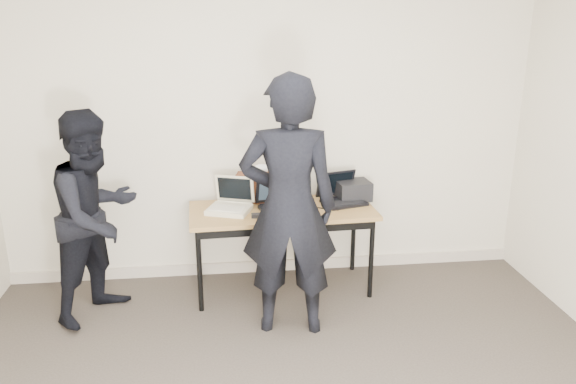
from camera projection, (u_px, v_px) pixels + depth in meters
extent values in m
cube|color=beige|center=(267.00, 124.00, 4.75)|extent=(4.50, 0.05, 2.70)
cube|color=olive|center=(282.00, 211.00, 4.58)|extent=(1.53, 0.72, 0.03)
cylinder|color=black|center=(200.00, 271.00, 4.34)|extent=(0.04, 0.04, 0.68)
cylinder|color=black|center=(371.00, 259.00, 4.55)|extent=(0.04, 0.04, 0.68)
cylinder|color=black|center=(199.00, 244.00, 4.83)|extent=(0.04, 0.04, 0.68)
cylinder|color=black|center=(353.00, 234.00, 5.05)|extent=(0.04, 0.04, 0.68)
cube|color=black|center=(288.00, 230.00, 4.33)|extent=(1.40, 0.09, 0.06)
cube|color=beige|center=(229.00, 210.00, 4.50)|extent=(0.40, 0.37, 0.04)
cube|color=beige|center=(228.00, 208.00, 4.46)|extent=(0.30, 0.23, 0.01)
cube|color=beige|center=(235.00, 189.00, 4.60)|extent=(0.32, 0.16, 0.23)
cube|color=black|center=(234.00, 189.00, 4.60)|extent=(0.27, 0.13, 0.18)
cube|color=beige|center=(234.00, 202.00, 4.62)|extent=(0.28, 0.12, 0.02)
cube|color=black|center=(283.00, 209.00, 4.53)|extent=(0.40, 0.34, 0.02)
cube|color=black|center=(284.00, 209.00, 4.49)|extent=(0.31, 0.20, 0.01)
cube|color=black|center=(277.00, 188.00, 4.64)|extent=(0.36, 0.15, 0.25)
cube|color=#26333F|center=(277.00, 188.00, 4.63)|extent=(0.31, 0.12, 0.20)
cube|color=black|center=(278.00, 203.00, 4.64)|extent=(0.31, 0.08, 0.02)
cube|color=black|center=(344.00, 203.00, 4.69)|extent=(0.39, 0.33, 0.02)
cube|color=black|center=(346.00, 202.00, 4.66)|extent=(0.31, 0.21, 0.01)
cube|color=black|center=(336.00, 183.00, 4.80)|extent=(0.35, 0.17, 0.23)
cube|color=black|center=(336.00, 183.00, 4.79)|extent=(0.30, 0.14, 0.19)
cube|color=black|center=(337.00, 197.00, 4.80)|extent=(0.30, 0.10, 0.02)
cube|color=#582C17|center=(258.00, 188.00, 4.73)|extent=(0.38, 0.22, 0.24)
cube|color=#582C17|center=(257.00, 178.00, 4.64)|extent=(0.37, 0.13, 0.07)
cube|color=#582C17|center=(277.00, 190.00, 4.73)|extent=(0.03, 0.10, 0.02)
ellipsoid|color=white|center=(261.00, 169.00, 4.68)|extent=(0.14, 0.12, 0.08)
cube|color=black|center=(353.00, 190.00, 4.79)|extent=(0.30, 0.26, 0.16)
cube|color=black|center=(257.00, 216.00, 4.38)|extent=(0.08, 0.05, 0.03)
cube|color=black|center=(319.00, 208.00, 4.59)|extent=(0.30, 0.15, 0.01)
cube|color=black|center=(230.00, 211.00, 4.52)|extent=(0.26, 0.22, 0.01)
cube|color=black|center=(300.00, 199.00, 4.80)|extent=(0.25, 0.03, 0.01)
cube|color=silver|center=(284.00, 213.00, 4.46)|extent=(0.21, 0.15, 0.01)
imported|color=black|center=(289.00, 208.00, 3.93)|extent=(0.73, 0.53, 1.89)
imported|color=black|center=(96.00, 216.00, 4.19)|extent=(0.94, 0.98, 1.60)
cube|color=#BAAC9A|center=(269.00, 266.00, 5.11)|extent=(4.50, 0.03, 0.10)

